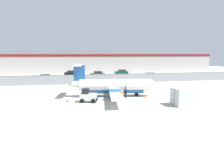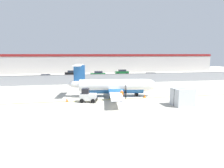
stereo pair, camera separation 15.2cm
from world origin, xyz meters
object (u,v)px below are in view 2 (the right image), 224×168
at_px(baggage_tug, 88,96).
at_px(traffic_cone_near_left, 67,100).
at_px(commuter_airplane, 115,86).
at_px(ground_crew_worker, 122,95).
at_px(parked_car_2, 98,74).
at_px(parked_car_3, 122,72).
at_px(parked_car_4, 150,76).
at_px(cargo_container, 182,97).
at_px(traffic_cone_near_right, 145,95).
at_px(parked_car_0, 45,77).
at_px(parked_car_1, 72,73).

xyz_separation_m(baggage_tug, traffic_cone_near_left, (-2.81, 0.68, -0.54)).
xyz_separation_m(commuter_airplane, ground_crew_worker, (0.19, -3.73, -0.65)).
bearing_deg(baggage_tug, parked_car_2, 96.04).
height_order(parked_car_2, parked_car_3, same).
relative_size(parked_car_2, parked_car_4, 0.96).
height_order(parked_car_2, parked_car_4, same).
distance_m(ground_crew_worker, cargo_container, 7.84).
xyz_separation_m(commuter_airplane, cargo_container, (7.33, -6.97, -0.50)).
xyz_separation_m(traffic_cone_near_left, traffic_cone_near_right, (11.44, 0.64, 0.00)).
relative_size(parked_car_0, parked_car_2, 1.02).
xyz_separation_m(parked_car_0, parked_car_1, (6.32, 9.93, 0.00)).
bearing_deg(ground_crew_worker, parked_car_3, -29.15).
height_order(commuter_airplane, parked_car_0, commuter_airplane).
height_order(ground_crew_worker, parked_car_1, same).
relative_size(cargo_container, parked_car_0, 0.59).
height_order(traffic_cone_near_left, parked_car_2, parked_car_2).
xyz_separation_m(parked_car_1, parked_car_3, (15.43, 0.96, 0.00)).
xyz_separation_m(parked_car_2, parked_car_3, (8.21, 4.78, 0.00)).
relative_size(baggage_tug, traffic_cone_near_right, 3.97).
relative_size(ground_crew_worker, traffic_cone_near_right, 2.66).
height_order(baggage_tug, ground_crew_worker, baggage_tug).
relative_size(commuter_airplane, traffic_cone_near_right, 25.10).
bearing_deg(parked_car_1, parked_car_2, -20.99).
distance_m(traffic_cone_near_left, parked_car_2, 29.85).
relative_size(commuter_airplane, traffic_cone_near_left, 25.10).
bearing_deg(ground_crew_worker, cargo_container, -129.80).
bearing_deg(parked_car_2, parked_car_4, 151.74).
xyz_separation_m(traffic_cone_near_left, parked_car_2, (7.75, 28.82, 0.58)).
height_order(ground_crew_worker, parked_car_4, same).
height_order(traffic_cone_near_right, parked_car_1, parked_car_1).
bearing_deg(parked_car_4, ground_crew_worker, 53.26).
bearing_deg(parked_car_2, parked_car_0, 24.72).
distance_m(ground_crew_worker, parked_car_4, 26.82).
height_order(parked_car_3, parked_car_4, same).
bearing_deg(cargo_container, parked_car_1, 106.11).
height_order(traffic_cone_near_right, parked_car_0, parked_car_0).
relative_size(traffic_cone_near_left, parked_car_3, 0.15).
bearing_deg(parked_car_2, baggage_tug, 80.93).
relative_size(baggage_tug, parked_car_0, 0.59).
bearing_deg(ground_crew_worker, parked_car_2, -16.14).
xyz_separation_m(parked_car_0, parked_car_3, (21.75, 10.89, 0.00)).
distance_m(commuter_airplane, ground_crew_worker, 3.79).
bearing_deg(parked_car_3, parked_car_4, 111.81).
bearing_deg(parked_car_0, parked_car_4, 174.98).
height_order(cargo_container, parked_car_2, cargo_container).
xyz_separation_m(commuter_airplane, parked_car_1, (-6.62, 30.44, -0.71)).
bearing_deg(cargo_container, parked_car_2, 96.98).
height_order(traffic_cone_near_left, parked_car_4, parked_car_4).
bearing_deg(parked_car_2, parked_car_1, -27.44).
distance_m(cargo_container, parked_car_0, 34.15).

